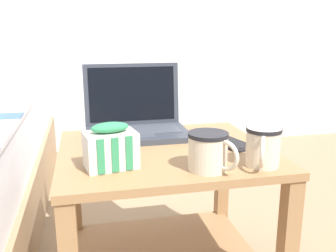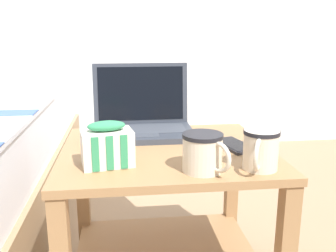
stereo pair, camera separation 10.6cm
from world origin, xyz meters
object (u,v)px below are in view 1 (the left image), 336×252
(mug_front_right, at_px, (263,145))
(mug_front_left, at_px, (209,150))
(cell_phone, at_px, (231,143))
(snack_bag, at_px, (111,148))
(laptop, at_px, (136,120))

(mug_front_right, bearing_deg, mug_front_left, 179.06)
(mug_front_right, xyz_separation_m, cell_phone, (-0.01, 0.19, -0.05))
(mug_front_left, relative_size, snack_bag, 0.92)
(mug_front_left, height_order, mug_front_right, mug_front_right)
(cell_phone, bearing_deg, mug_front_right, -87.47)
(laptop, bearing_deg, mug_front_right, -54.25)
(mug_front_left, bearing_deg, snack_bag, 162.67)
(laptop, height_order, mug_front_right, laptop)
(mug_front_right, height_order, cell_phone, mug_front_right)
(laptop, relative_size, cell_phone, 1.99)
(laptop, height_order, cell_phone, laptop)
(laptop, distance_m, snack_bag, 0.33)
(mug_front_left, distance_m, cell_phone, 0.24)
(mug_front_right, distance_m, cell_phone, 0.20)
(laptop, bearing_deg, snack_bag, -109.30)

